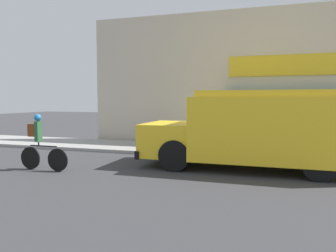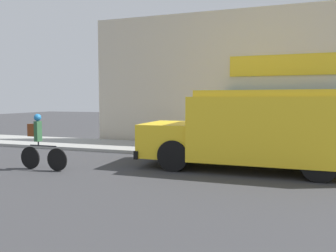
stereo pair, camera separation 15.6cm
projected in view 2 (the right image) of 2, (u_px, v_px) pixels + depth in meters
ground_plane at (234, 160)px, 10.99m from camera, size 70.00×70.00×0.00m
sidewalk at (238, 152)px, 12.31m from camera, size 28.00×2.82×0.12m
storefront at (246, 79)px, 13.68m from camera, size 13.76×0.89×5.77m
school_bus at (257, 129)px, 9.40m from camera, size 6.09×2.80×2.27m
cyclist at (40, 143)px, 9.41m from camera, size 1.60×0.21×1.61m
trash_bin at (160, 135)px, 13.99m from camera, size 0.49×0.49×0.78m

